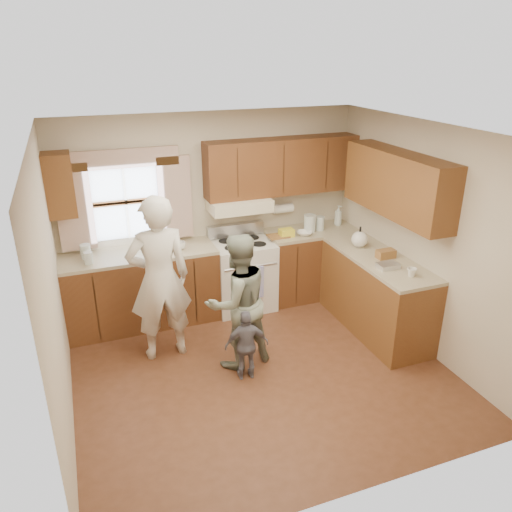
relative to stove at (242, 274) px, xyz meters
name	(u,v)px	position (x,y,z in m)	size (l,w,h in m)	color
room	(261,263)	(-0.30, -1.44, 0.78)	(3.80, 3.80, 3.80)	#4F2B18
kitchen_fixtures	(276,254)	(0.31, -0.36, 0.37)	(3.80, 2.25, 2.15)	#3F1E0D
stove	(242,274)	(0.00, 0.00, 0.00)	(0.76, 0.67, 1.07)	silver
woman_left	(159,279)	(-1.19, -0.76, 0.46)	(0.67, 0.44, 1.84)	beige
woman_right	(238,302)	(-0.47, -1.21, 0.28)	(0.72, 0.56, 1.49)	#223B25
child	(247,345)	(-0.47, -1.49, -0.08)	(0.45, 0.19, 0.77)	slate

